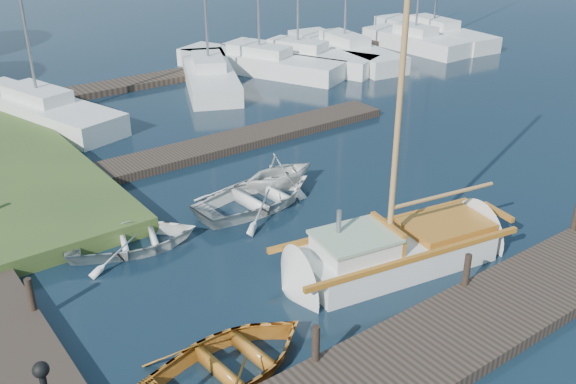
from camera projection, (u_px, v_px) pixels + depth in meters
ground at (288, 230)px, 18.06m from camera, size 160.00×160.00×0.00m
near_dock at (455, 334)px, 13.63m from camera, size 18.00×2.20×0.30m
far_dock at (228, 143)px, 23.79m from camera, size 14.00×1.60×0.30m
pontoon at (262, 61)px, 34.96m from camera, size 30.00×1.60×0.30m
mooring_post_1 at (316, 343)px, 12.52m from camera, size 0.16×0.16×0.80m
mooring_post_2 at (467, 269)px, 14.92m from camera, size 0.16×0.16×0.80m
mooring_post_3 at (576, 216)px, 17.33m from camera, size 0.16×0.16×0.80m
mooring_post_4 at (30, 294)px, 14.02m from camera, size 0.16×0.16×0.80m
sailboat at (400, 252)px, 16.33m from camera, size 7.38×3.13×9.83m
dinghy at (230, 358)px, 12.61m from camera, size 3.89×2.93×0.76m
tender_a at (132, 236)px, 17.02m from camera, size 4.05×3.39×0.72m
tender_b at (279, 170)px, 20.23m from camera, size 2.56×2.21×1.33m
tender_c at (257, 194)px, 19.25m from camera, size 4.23×3.15×0.84m
marina_boat_0 at (39, 107)px, 26.24m from camera, size 4.55×8.97×12.00m
marina_boat_2 at (209, 73)px, 31.03m from camera, size 5.29×8.23×12.32m
marina_boat_3 at (259, 61)px, 33.17m from camera, size 5.72×9.17×11.76m
marina_boat_4 at (298, 56)px, 34.25m from camera, size 5.42×8.78×10.18m
marina_boat_5 at (344, 49)px, 35.71m from camera, size 3.35×9.20×11.15m
marina_boat_6 at (415, 40)px, 37.78m from camera, size 2.37×6.79×9.54m
marina_boat_7 at (433, 31)px, 39.95m from camera, size 3.08×9.31×11.43m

